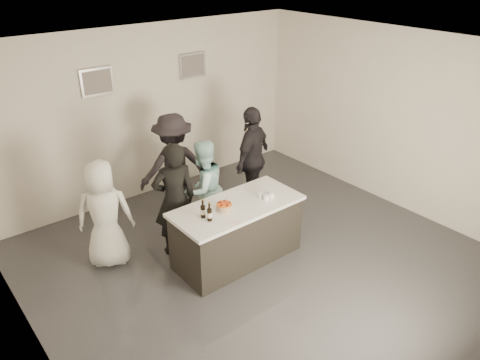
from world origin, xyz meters
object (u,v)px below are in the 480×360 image
(person_guest_left, at_px, (105,214))
(person_guest_back, at_px, (174,166))
(cake, at_px, (224,207))
(person_main_black, at_px, (175,200))
(person_main_blue, at_px, (203,189))
(person_guest_right, at_px, (252,158))
(bar_counter, at_px, (237,232))
(beer_bottle_a, at_px, (203,209))
(beer_bottle_b, at_px, (209,212))

(person_guest_left, bearing_deg, person_guest_back, -129.29)
(cake, bearing_deg, person_main_black, 116.25)
(cake, distance_m, person_main_black, 0.80)
(person_main_blue, height_order, person_guest_right, person_guest_right)
(person_guest_left, height_order, person_guest_right, person_guest_right)
(cake, bearing_deg, person_guest_right, 37.24)
(cake, distance_m, person_guest_right, 1.78)
(bar_counter, xyz_separation_m, person_main_black, (-0.57, 0.72, 0.42))
(bar_counter, relative_size, person_main_black, 1.07)
(cake, bearing_deg, beer_bottle_a, 177.50)
(beer_bottle_a, bearing_deg, person_guest_left, 130.69)
(beer_bottle_a, bearing_deg, person_main_black, 91.11)
(bar_counter, distance_m, beer_bottle_b, 0.80)
(bar_counter, bearing_deg, person_guest_right, 42.11)
(person_guest_back, bearing_deg, person_main_black, 71.46)
(cake, relative_size, person_guest_back, 0.12)
(cake, bearing_deg, beer_bottle_b, -161.43)
(beer_bottle_a, xyz_separation_m, person_guest_back, (0.56, 1.63, -0.14))
(person_main_black, bearing_deg, person_main_blue, -150.87)
(person_guest_left, bearing_deg, beer_bottle_a, 160.42)
(beer_bottle_a, height_order, person_main_black, person_main_black)
(person_guest_back, bearing_deg, bar_counter, 102.92)
(beer_bottle_b, xyz_separation_m, person_main_blue, (0.56, 0.96, -0.24))
(bar_counter, height_order, person_guest_left, person_guest_left)
(bar_counter, relative_size, cake, 8.69)
(beer_bottle_b, xyz_separation_m, person_guest_right, (1.73, 1.18, -0.13))
(person_guest_left, bearing_deg, person_guest_right, -150.39)
(person_main_blue, relative_size, person_guest_back, 0.88)
(beer_bottle_b, bearing_deg, cake, 18.57)
(cake, xyz_separation_m, person_main_black, (-0.35, 0.71, -0.07))
(person_main_black, xyz_separation_m, person_guest_left, (-0.90, 0.37, -0.08))
(beer_bottle_a, relative_size, person_main_black, 0.15)
(bar_counter, bearing_deg, beer_bottle_a, 178.14)
(person_main_black, xyz_separation_m, person_guest_right, (1.77, 0.36, 0.03))
(bar_counter, height_order, person_guest_back, person_guest_back)
(beer_bottle_b, relative_size, person_guest_back, 0.15)
(cake, height_order, person_main_blue, person_main_blue)
(person_guest_left, xyz_separation_m, person_guest_back, (1.47, 0.57, 0.10))
(cake, distance_m, person_guest_left, 1.66)
(beer_bottle_b, height_order, person_guest_back, person_guest_back)
(person_guest_back, bearing_deg, person_guest_right, 167.32)
(person_guest_left, bearing_deg, person_main_blue, -159.12)
(person_main_black, relative_size, person_guest_back, 0.98)
(cake, height_order, person_main_black, person_main_black)
(beer_bottle_a, height_order, person_guest_right, person_guest_right)
(person_main_black, relative_size, person_guest_left, 1.10)
(beer_bottle_b, xyz_separation_m, person_guest_left, (-0.94, 1.19, -0.24))
(beer_bottle_b, bearing_deg, bar_counter, 10.86)
(beer_bottle_b, height_order, person_main_blue, person_main_blue)
(bar_counter, xyz_separation_m, beer_bottle_a, (-0.56, 0.02, 0.58))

